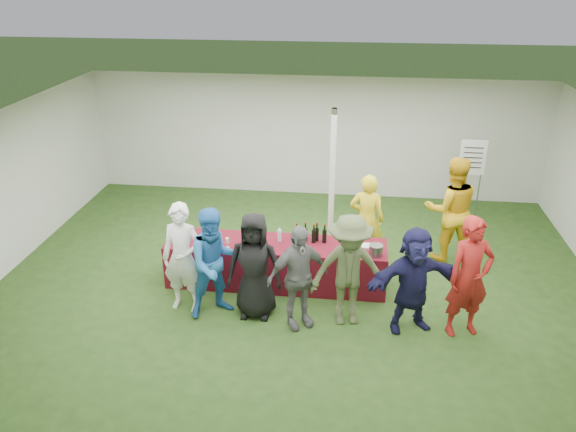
# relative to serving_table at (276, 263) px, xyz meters

# --- Properties ---
(ground) EXTENTS (60.00, 60.00, 0.00)m
(ground) POSITION_rel_serving_table_xyz_m (0.33, 0.03, -0.38)
(ground) COLOR #284719
(ground) RESTS_ON ground
(tent) EXTENTS (10.00, 10.00, 10.00)m
(tent) POSITION_rel_serving_table_xyz_m (0.83, 1.23, 0.98)
(tent) COLOR white
(tent) RESTS_ON ground
(serving_table) EXTENTS (3.60, 0.80, 0.75)m
(serving_table) POSITION_rel_serving_table_xyz_m (0.00, 0.00, 0.00)
(serving_table) COLOR maroon
(serving_table) RESTS_ON ground
(wine_bottles) EXTENTS (0.52, 0.14, 0.32)m
(wine_bottles) POSITION_rel_serving_table_xyz_m (0.57, 0.13, 0.50)
(wine_bottles) COLOR black
(wine_bottles) RESTS_ON serving_table
(wine_glasses) EXTENTS (1.18, 0.13, 0.16)m
(wine_glasses) POSITION_rel_serving_table_xyz_m (-0.93, -0.26, 0.49)
(wine_glasses) COLOR silver
(wine_glasses) RESTS_ON serving_table
(water_bottle) EXTENTS (0.07, 0.07, 0.23)m
(water_bottle) POSITION_rel_serving_table_xyz_m (0.05, 0.08, 0.48)
(water_bottle) COLOR silver
(water_bottle) RESTS_ON serving_table
(bar_towel) EXTENTS (0.25, 0.18, 0.03)m
(bar_towel) POSITION_rel_serving_table_xyz_m (1.51, 0.05, 0.39)
(bar_towel) COLOR white
(bar_towel) RESTS_ON serving_table
(dump_bucket) EXTENTS (0.22, 0.22, 0.18)m
(dump_bucket) POSITION_rel_serving_table_xyz_m (1.60, -0.22, 0.46)
(dump_bucket) COLOR slate
(dump_bucket) RESTS_ON serving_table
(wine_list_sign) EXTENTS (0.50, 0.03, 1.80)m
(wine_list_sign) POSITION_rel_serving_table_xyz_m (3.50, 2.69, 0.94)
(wine_list_sign) COLOR slate
(wine_list_sign) RESTS_ON ground
(staff_pourer) EXTENTS (0.64, 0.45, 1.66)m
(staff_pourer) POSITION_rel_serving_table_xyz_m (1.47, 0.93, 0.46)
(staff_pourer) COLOR yellow
(staff_pourer) RESTS_ON ground
(staff_back) EXTENTS (0.99, 0.81, 1.93)m
(staff_back) POSITION_rel_serving_table_xyz_m (2.94, 1.23, 0.59)
(staff_back) COLOR gold
(staff_back) RESTS_ON ground
(customer_0) EXTENTS (0.68, 0.48, 1.75)m
(customer_0) POSITION_rel_serving_table_xyz_m (-1.29, -0.88, 0.50)
(customer_0) COLOR white
(customer_0) RESTS_ON ground
(customer_1) EXTENTS (1.06, 1.00, 1.73)m
(customer_1) POSITION_rel_serving_table_xyz_m (-0.77, -0.95, 0.49)
(customer_1) COLOR #266BB5
(customer_1) RESTS_ON ground
(customer_2) EXTENTS (0.82, 0.53, 1.67)m
(customer_2) POSITION_rel_serving_table_xyz_m (-0.19, -0.92, 0.46)
(customer_2) COLOR black
(customer_2) RESTS_ON ground
(customer_3) EXTENTS (1.01, 0.83, 1.62)m
(customer_3) POSITION_rel_serving_table_xyz_m (0.47, -1.11, 0.43)
(customer_3) COLOR slate
(customer_3) RESTS_ON ground
(customer_4) EXTENTS (1.23, 0.85, 1.74)m
(customer_4) POSITION_rel_serving_table_xyz_m (1.20, -0.96, 0.50)
(customer_4) COLOR #4B5631
(customer_4) RESTS_ON ground
(customer_5) EXTENTS (1.57, 0.96, 1.62)m
(customer_5) POSITION_rel_serving_table_xyz_m (2.12, -1.00, 0.43)
(customer_5) COLOR #191841
(customer_5) RESTS_ON ground
(customer_6) EXTENTS (0.77, 0.63, 1.83)m
(customer_6) POSITION_rel_serving_table_xyz_m (2.88, -1.01, 0.54)
(customer_6) COLOR maroon
(customer_6) RESTS_ON ground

